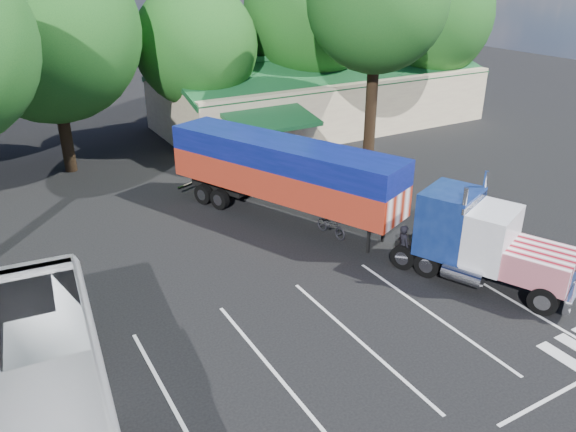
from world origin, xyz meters
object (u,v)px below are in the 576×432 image
semi_truck (328,185)px  silver_sedan (237,145)px  woman (403,247)px  bicycle (331,226)px

semi_truck → silver_sedan: (1.34, 12.59, -1.68)m
semi_truck → woman: 4.62m
semi_truck → silver_sedan: bearing=60.8°
semi_truck → bicycle: size_ratio=10.21×
woman → silver_sedan: size_ratio=0.48×
bicycle → silver_sedan: size_ratio=0.48×
bicycle → silver_sedan: (1.36, 13.00, 0.16)m
semi_truck → bicycle: (-0.02, -0.41, -1.83)m
semi_truck → silver_sedan: size_ratio=4.86×
semi_truck → woman: (0.84, -4.33, -1.38)m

